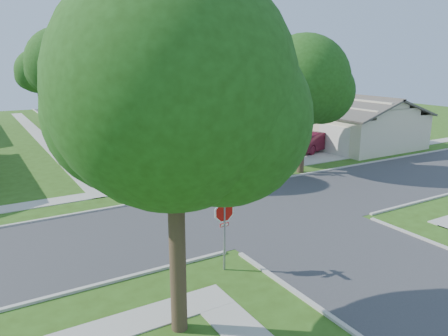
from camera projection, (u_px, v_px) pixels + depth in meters
ground at (257, 208)px, 21.54m from camera, size 100.00×100.00×0.00m
road_ns at (257, 208)px, 21.54m from camera, size 7.00×100.00×0.02m
sidewalk_ne at (164, 127)px, 46.21m from camera, size 1.20×40.00×0.04m
sidewalk_nw at (41, 137)px, 40.17m from camera, size 1.20×40.00×0.04m
driveway at (291, 160)px, 31.36m from camera, size 8.80×3.60×0.05m
stop_sign_sw at (224, 215)px, 14.80m from camera, size 1.05×0.80×2.98m
stop_sign_ne at (277, 142)px, 27.28m from camera, size 1.05×0.80×2.98m
tree_e_near at (240, 80)px, 29.99m from camera, size 4.97×4.80×8.28m
tree_e_mid at (169, 68)px, 39.84m from camera, size 5.59×5.40×9.21m
tree_e_far at (124, 68)px, 50.73m from camera, size 5.17×5.00×8.72m
tree_w_near at (104, 77)px, 25.23m from camera, size 5.38×5.20×8.97m
tree_w_mid at (62, 66)px, 35.13m from camera, size 5.80×5.60×9.56m
tree_w_far at (38, 73)px, 46.19m from camera, size 4.76×4.60×8.04m
tree_sw_corner at (175, 99)px, 10.49m from camera, size 6.21×6.00×9.55m
tree_ne_corner at (305, 84)px, 26.80m from camera, size 5.80×5.60×8.66m
house_ne_near at (335, 124)px, 38.24m from camera, size 8.42×13.60×4.23m
house_ne_far at (229, 105)px, 53.23m from camera, size 8.42×13.60×4.23m
car_driveway at (314, 141)px, 34.28m from camera, size 5.16×2.96×1.61m
car_curb_east at (132, 121)px, 45.89m from camera, size 1.66×3.98×1.35m
car_curb_west at (57, 119)px, 47.99m from camera, size 1.84×4.13×1.18m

